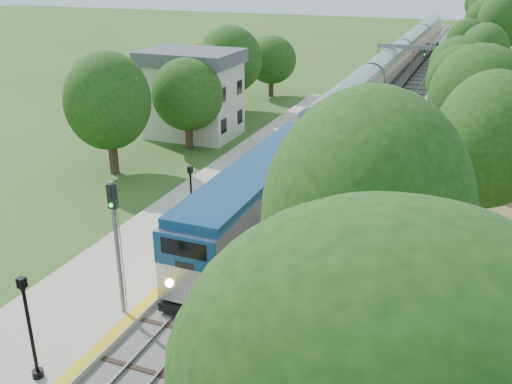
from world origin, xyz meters
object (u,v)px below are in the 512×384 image
at_px(lamppost_mid, 31,334).
at_px(signal_farside, 406,127).
at_px(lamppost_far, 192,203).
at_px(signal_platform, 116,235).
at_px(station_building, 192,93).
at_px(signal_gantry, 411,57).
at_px(train, 387,78).

bearing_deg(lamppost_mid, signal_farside, 71.47).
distance_m(lamppost_far, signal_farside, 18.08).
xyz_separation_m(signal_platform, signal_farside, (9.10, 23.69, -0.27)).
relative_size(signal_platform, signal_farside, 1.00).
bearing_deg(station_building, lamppost_far, -62.44).
height_order(lamppost_far, signal_farside, signal_farside).
height_order(lamppost_mid, lamppost_far, lamppost_mid).
distance_m(station_building, signal_platform, 30.19).
distance_m(lamppost_mid, lamppost_far, 13.91).
xyz_separation_m(signal_gantry, lamppost_mid, (-5.91, -58.12, -2.45)).
xyz_separation_m(lamppost_far, signal_platform, (1.07, -8.85, 2.15)).
height_order(lamppost_mid, signal_platform, signal_platform).
relative_size(train, lamppost_mid, 23.26).
distance_m(signal_gantry, lamppost_far, 44.76).
distance_m(signal_gantry, lamppost_mid, 58.47).
bearing_deg(signal_gantry, lamppost_mid, -95.80).
distance_m(train, signal_platform, 51.65).
bearing_deg(lamppost_far, signal_platform, -83.13).
bearing_deg(lamppost_mid, station_building, 107.68).
bearing_deg(signal_farside, train, 102.55).
xyz_separation_m(station_building, signal_platform, (11.10, -28.07, 0.27)).
distance_m(station_building, lamppost_mid, 34.81).
distance_m(train, signal_farside, 28.58).
relative_size(signal_gantry, lamppost_mid, 1.89).
relative_size(lamppost_far, signal_platform, 0.63).
height_order(signal_gantry, lamppost_mid, signal_gantry).
bearing_deg(signal_gantry, signal_farside, -82.77).
bearing_deg(signal_gantry, signal_platform, -95.78).
relative_size(station_building, lamppost_far, 2.11).
distance_m(station_building, train, 27.37).
bearing_deg(train, lamppost_far, -95.31).
bearing_deg(station_building, signal_platform, -68.43).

